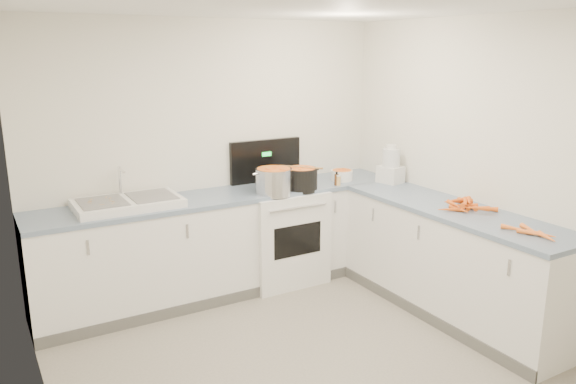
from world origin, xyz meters
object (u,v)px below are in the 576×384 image
sink (128,203)px  steel_pot (274,182)px  mixing_bowl (342,175)px  spice_jar (338,181)px  stove (280,233)px  food_processor (391,166)px  extract_bottle (337,180)px  black_pot (301,179)px

sink → steel_pot: bearing=-7.9°
mixing_bowl → spice_jar: mixing_bowl is taller
stove → food_processor: size_ratio=3.58×
sink → mixing_bowl: sink is taller
spice_jar → food_processor: food_processor is taller
mixing_bowl → spice_jar: 0.23m
steel_pot → extract_bottle: bearing=-4.1°
sink → black_pot: size_ratio=2.81×
extract_bottle → spice_jar: size_ratio=1.20×
steel_pot → food_processor: bearing=-10.5°
mixing_bowl → extract_bottle: extract_bottle is taller
sink → spice_jar: sink is taller
food_processor → spice_jar: bearing=162.0°
steel_pot → food_processor: size_ratio=0.88×
black_pot → mixing_bowl: size_ratio=1.36×
spice_jar → food_processor: (0.51, -0.17, 0.12)m
mixing_bowl → food_processor: (0.36, -0.33, 0.11)m
stove → sink: size_ratio=1.58×
stove → food_processor: stove is taller
stove → mixing_bowl: bearing=-4.9°
black_pot → mixing_bowl: 0.55m
extract_bottle → food_processor: (0.53, -0.17, 0.11)m
black_pot → spice_jar: black_pot is taller
sink → extract_bottle: bearing=-6.6°
stove → mixing_bowl: stove is taller
extract_bottle → food_processor: 0.56m
stove → steel_pot: (-0.16, -0.16, 0.57)m
spice_jar → stove: bearing=157.4°
black_pot → food_processor: bearing=-14.2°
sink → mixing_bowl: bearing=-2.0°
extract_bottle → food_processor: size_ratio=0.29×
stove → steel_pot: bearing=-133.8°
stove → sink: 1.54m
steel_pot → stove: bearing=46.2°
spice_jar → extract_bottle: bearing=151.0°
extract_bottle → spice_jar: 0.02m
stove → black_pot: 0.59m
spice_jar → sink: bearing=173.2°
mixing_bowl → black_pot: bearing=-169.6°
stove → extract_bottle: (0.51, -0.21, 0.52)m
sink → black_pot: 1.60m
extract_bottle → spice_jar: (0.01, -0.01, -0.01)m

